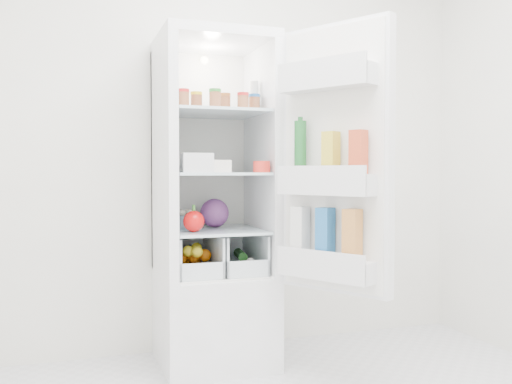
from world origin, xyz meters
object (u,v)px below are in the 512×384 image
object	(u,v)px
refrigerator	(212,243)
mushroom_bowl	(187,222)
fridge_door	(333,165)
red_cabbage	(215,213)

from	to	relation	value
refrigerator	mushroom_bowl	world-z (taller)	refrigerator
mushroom_bowl	fridge_door	size ratio (longest dim) A/B	0.12
red_cabbage	mushroom_bowl	bearing A→B (deg)	-172.55
red_cabbage	fridge_door	xyz separation A→B (m)	(0.43, -0.63, 0.26)
red_cabbage	fridge_door	distance (m)	0.80
mushroom_bowl	fridge_door	distance (m)	0.90
mushroom_bowl	refrigerator	bearing A→B (deg)	-3.79
red_cabbage	mushroom_bowl	xyz separation A→B (m)	(-0.16, -0.02, -0.04)
refrigerator	red_cabbage	distance (m)	0.17
fridge_door	refrigerator	bearing A→B (deg)	7.34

